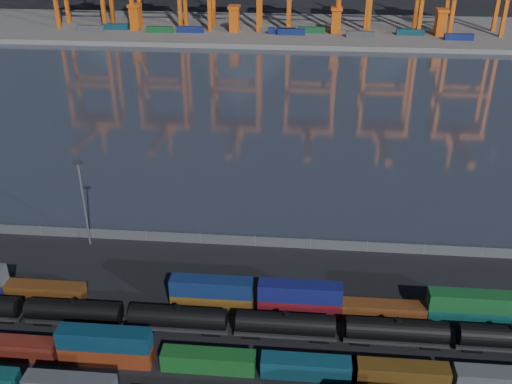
{
  "coord_description": "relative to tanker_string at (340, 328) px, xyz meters",
  "views": [
    {
      "loc": [
        7.96,
        -58.54,
        56.5
      ],
      "look_at": [
        0.0,
        30.0,
        10.0
      ],
      "focal_mm": 40.0,
      "sensor_mm": 36.0,
      "label": 1
    }
  ],
  "objects": [
    {
      "name": "ground",
      "position": [
        -14.25,
        -4.58,
        -2.25
      ],
      "size": [
        700.0,
        700.0,
        0.0
      ],
      "primitive_type": "plane",
      "color": "black",
      "rests_on": "ground"
    },
    {
      "name": "far_quay",
      "position": [
        -14.25,
        205.42,
        -1.25
      ],
      "size": [
        700.0,
        70.0,
        2.0
      ],
      "primitive_type": "cube",
      "color": "#514F4C",
      "rests_on": "ground"
    },
    {
      "name": "waterfront_fence",
      "position": [
        -14.25,
        23.42,
        -1.25
      ],
      "size": [
        160.12,
        0.12,
        2.2
      ],
      "color": "#595B5E",
      "rests_on": "ground"
    },
    {
      "name": "container_row_north",
      "position": [
        -11.71,
        5.44,
        0.01
      ],
      "size": [
        141.13,
        2.55,
        5.43
      ],
      "color": "navy",
      "rests_on": "ground"
    },
    {
      "name": "quay_containers",
      "position": [
        -25.25,
        190.88,
        1.05
      ],
      "size": [
        172.58,
        10.99,
        2.6
      ],
      "color": "navy",
      "rests_on": "far_quay"
    },
    {
      "name": "harbor_water",
      "position": [
        -14.25,
        100.42,
        -2.24
      ],
      "size": [
        700.0,
        700.0,
        0.0
      ],
      "primitive_type": "plane",
      "color": "#282E3B",
      "rests_on": "ground"
    },
    {
      "name": "straddle_carriers",
      "position": [
        -16.75,
        195.42,
        5.57
      ],
      "size": [
        140.0,
        7.0,
        11.1
      ],
      "color": "#D8560F",
      "rests_on": "far_quay"
    },
    {
      "name": "container_row_mid",
      "position": [
        1.07,
        -7.07,
        -0.43
      ],
      "size": [
        141.78,
        2.55,
        5.44
      ],
      "color": "#3B3E40",
      "rests_on": "ground"
    },
    {
      "name": "tanker_string",
      "position": [
        0.0,
        0.0,
        0.0
      ],
      "size": [
        123.09,
        3.13,
        4.48
      ],
      "color": "black",
      "rests_on": "ground"
    },
    {
      "name": "yard_light_mast",
      "position": [
        -44.25,
        21.42,
        7.05
      ],
      "size": [
        1.6,
        0.4,
        16.6
      ],
      "color": "slate",
      "rests_on": "ground"
    }
  ]
}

